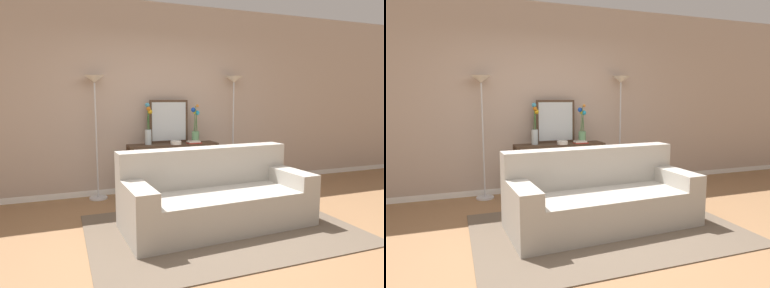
% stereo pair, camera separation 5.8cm
% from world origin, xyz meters
% --- Properties ---
extents(ground_plane, '(16.00, 16.00, 0.02)m').
position_xyz_m(ground_plane, '(0.00, 0.00, -0.01)').
color(ground_plane, '#936B47').
extents(back_wall, '(12.00, 0.15, 2.92)m').
position_xyz_m(back_wall, '(0.00, 2.30, 1.46)').
color(back_wall, white).
rests_on(back_wall, ground).
extents(area_rug, '(2.92, 2.01, 0.01)m').
position_xyz_m(area_rug, '(0.27, 0.32, 0.01)').
color(area_rug, brown).
rests_on(area_rug, ground).
extents(couch, '(2.19, 1.03, 0.88)m').
position_xyz_m(couch, '(0.26, 0.49, 0.31)').
color(couch, '#ADA89E').
rests_on(couch, ground).
extents(console_table, '(1.38, 0.35, 0.78)m').
position_xyz_m(console_table, '(0.22, 1.95, 0.54)').
color(console_table, '#473323').
rests_on(console_table, ground).
extents(floor_lamp_left, '(0.28, 0.28, 1.79)m').
position_xyz_m(floor_lamp_left, '(-0.91, 2.06, 1.41)').
color(floor_lamp_left, silver).
rests_on(floor_lamp_left, ground).
extents(floor_lamp_right, '(0.28, 0.28, 1.83)m').
position_xyz_m(floor_lamp_right, '(1.31, 2.06, 1.44)').
color(floor_lamp_right, silver).
rests_on(floor_lamp_right, ground).
extents(wall_mirror, '(0.61, 0.02, 0.66)m').
position_xyz_m(wall_mirror, '(0.20, 2.09, 1.11)').
color(wall_mirror, '#473323').
rests_on(wall_mirror, console_table).
extents(vase_tall_flowers, '(0.11, 0.13, 0.62)m').
position_xyz_m(vase_tall_flowers, '(-0.16, 1.98, 1.03)').
color(vase_tall_flowers, silver).
rests_on(vase_tall_flowers, console_table).
extents(vase_short_flowers, '(0.13, 0.13, 0.60)m').
position_xyz_m(vase_short_flowers, '(0.60, 1.99, 1.01)').
color(vase_short_flowers, '#669E6B').
rests_on(vase_short_flowers, console_table).
extents(fruit_bowl, '(0.16, 0.16, 0.06)m').
position_xyz_m(fruit_bowl, '(0.23, 1.84, 0.81)').
color(fruit_bowl, silver).
rests_on(fruit_bowl, console_table).
extents(book_stack, '(0.21, 0.16, 0.04)m').
position_xyz_m(book_stack, '(0.53, 1.87, 0.80)').
color(book_stack, '#BC3328').
rests_on(book_stack, console_table).
extents(book_row_under_console, '(0.41, 0.17, 0.13)m').
position_xyz_m(book_row_under_console, '(-0.13, 1.95, 0.06)').
color(book_row_under_console, navy).
rests_on(book_row_under_console, ground).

